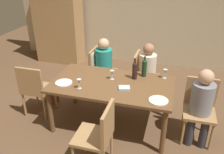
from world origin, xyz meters
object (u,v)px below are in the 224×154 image
at_px(person_woman_host, 149,69).
at_px(wine_glass_centre, 165,72).
at_px(dinner_plate_guest_left, 64,83).
at_px(chair_left_end, 35,87).
at_px(chair_far_right, 142,74).
at_px(chair_right_end, 200,105).
at_px(dining_table, 112,88).
at_px(wine_glass_near_right, 112,73).
at_px(person_man_guest, 105,63).
at_px(chair_near, 99,133).
at_px(handbag, 51,96).
at_px(dinner_plate_host, 158,101).
at_px(armoire_cabinet, 58,18).
at_px(wine_glass_near_left, 79,82).
at_px(chair_far_left, 98,66).
at_px(wine_bottle_dark_red, 144,67).
at_px(person_man_bearded, 201,102).
at_px(wine_bottle_tall_green, 135,70).

distance_m(person_woman_host, wine_glass_centre, 0.63).
bearing_deg(dinner_plate_guest_left, chair_left_end, 169.27).
height_order(chair_far_right, chair_right_end, same).
bearing_deg(wine_glass_centre, dining_table, -153.15).
height_order(chair_right_end, wine_glass_near_right, chair_right_end).
distance_m(person_man_guest, wine_glass_centre, 1.25).
xyz_separation_m(chair_far_right, chair_near, (-0.23, -1.77, 0.00)).
bearing_deg(wine_glass_near_right, handbag, 169.52).
bearing_deg(wine_glass_near_right, dinner_plate_guest_left, -154.39).
distance_m(chair_far_right, dinner_plate_host, 1.28).
height_order(armoire_cabinet, dinner_plate_guest_left, armoire_cabinet).
bearing_deg(armoire_cabinet, dinner_plate_host, -43.27).
bearing_deg(chair_near, handbag, 48.05).
bearing_deg(dinner_plate_guest_left, chair_near, -41.28).
distance_m(chair_right_end, wine_glass_near_left, 1.76).
bearing_deg(wine_glass_centre, chair_far_right, 129.64).
bearing_deg(person_woman_host, wine_glass_near_left, -35.52).
bearing_deg(dining_table, person_man_guest, 113.35).
bearing_deg(armoire_cabinet, chair_far_left, -42.90).
bearing_deg(person_man_guest, chair_near, 14.85).
bearing_deg(dinner_plate_host, chair_far_right, 108.50).
xyz_separation_m(chair_far_left, wine_glass_near_right, (0.50, -0.77, 0.27)).
bearing_deg(chair_far_left, chair_right_end, 66.32).
height_order(chair_far_right, wine_bottle_dark_red, wine_bottle_dark_red).
relative_size(armoire_cabinet, chair_left_end, 2.37).
bearing_deg(chair_near, wine_glass_near_left, 39.28).
xyz_separation_m(chair_far_right, person_man_bearded, (0.97, -0.91, 0.12)).
height_order(dinner_plate_guest_left, handbag, dinner_plate_guest_left).
bearing_deg(wine_glass_near_right, chair_left_end, -170.73).
distance_m(chair_far_left, chair_near, 1.87).
height_order(chair_left_end, wine_glass_near_left, chair_left_end).
relative_size(chair_right_end, wine_glass_centre, 6.17).
distance_m(armoire_cabinet, handbag, 2.26).
bearing_deg(dinner_plate_guest_left, person_woman_host, 43.91).
distance_m(wine_glass_near_right, dinner_plate_guest_left, 0.74).
bearing_deg(chair_far_left, dinner_plate_host, 46.29).
xyz_separation_m(wine_glass_centre, wine_glass_near_right, (-0.77, -0.26, 0.00)).
xyz_separation_m(person_man_bearded, wine_glass_near_left, (-1.69, -0.26, 0.21)).
bearing_deg(chair_far_left, person_man_guest, 90.00).
height_order(chair_right_end, wine_glass_centre, chair_right_end).
relative_size(dining_table, person_man_guest, 1.59).
xyz_separation_m(wine_bottle_tall_green, wine_glass_centre, (0.45, 0.14, -0.04)).
distance_m(person_woman_host, wine_bottle_dark_red, 0.58).
xyz_separation_m(person_woman_host, wine_glass_near_left, (-0.84, -1.17, 0.21)).
distance_m(armoire_cabinet, wine_glass_near_right, 2.92).
bearing_deg(person_woman_host, dining_table, -26.11).
xyz_separation_m(armoire_cabinet, wine_bottle_dark_red, (2.43, -1.89, -0.19)).
bearing_deg(chair_right_end, person_man_guest, -25.54).
xyz_separation_m(wine_glass_near_left, dinner_plate_host, (1.12, -0.03, -0.10)).
relative_size(chair_near, wine_glass_near_left, 6.17).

